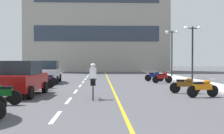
{
  "coord_description": "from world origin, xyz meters",
  "views": [
    {
      "loc": [
        -0.57,
        -3.72,
        1.82
      ],
      "look_at": [
        0.4,
        20.13,
        1.32
      ],
      "focal_mm": 48.13,
      "sensor_mm": 36.0,
      "label": 1
    }
  ],
  "objects_px": {
    "motorcycle_7": "(42,81)",
    "motorcycle_9": "(162,77)",
    "motorcycle_6": "(36,83)",
    "motorcycle_8": "(46,79)",
    "street_lamp_mid": "(193,40)",
    "motorcycle_4": "(203,88)",
    "cyclist_rider": "(93,80)",
    "motorcycle_10": "(155,76)",
    "parked_car_mid": "(48,72)",
    "motorcycle_5": "(185,85)",
    "motorcycle_3": "(1,93)",
    "parked_car_near": "(22,78)",
    "street_lamp_far": "(172,43)"
  },
  "relations": [
    {
      "from": "motorcycle_7",
      "to": "motorcycle_9",
      "type": "height_order",
      "value": "same"
    },
    {
      "from": "motorcycle_6",
      "to": "motorcycle_8",
      "type": "xyz_separation_m",
      "value": [
        0.0,
        3.5,
        0.0
      ]
    },
    {
      "from": "motorcycle_7",
      "to": "motorcycle_9",
      "type": "distance_m",
      "value": 9.87
    },
    {
      "from": "motorcycle_7",
      "to": "street_lamp_mid",
      "type": "bearing_deg",
      "value": 21.94
    },
    {
      "from": "motorcycle_4",
      "to": "cyclist_rider",
      "type": "distance_m",
      "value": 5.49
    },
    {
      "from": "street_lamp_mid",
      "to": "motorcycle_10",
      "type": "bearing_deg",
      "value": 150.52
    },
    {
      "from": "motorcycle_4",
      "to": "motorcycle_6",
      "type": "xyz_separation_m",
      "value": [
        -9.04,
        3.86,
        0.0
      ]
    },
    {
      "from": "motorcycle_6",
      "to": "motorcycle_8",
      "type": "relative_size",
      "value": 1.03
    },
    {
      "from": "parked_car_mid",
      "to": "motorcycle_5",
      "type": "height_order",
      "value": "parked_car_mid"
    },
    {
      "from": "motorcycle_3",
      "to": "motorcycle_5",
      "type": "bearing_deg",
      "value": 24.5
    },
    {
      "from": "motorcycle_7",
      "to": "motorcycle_10",
      "type": "bearing_deg",
      "value": 35.88
    },
    {
      "from": "parked_car_near",
      "to": "motorcycle_6",
      "type": "bearing_deg",
      "value": 87.39
    },
    {
      "from": "parked_car_near",
      "to": "motorcycle_8",
      "type": "height_order",
      "value": "parked_car_near"
    },
    {
      "from": "motorcycle_9",
      "to": "motorcycle_8",
      "type": "bearing_deg",
      "value": -166.81
    },
    {
      "from": "motorcycle_8",
      "to": "motorcycle_4",
      "type": "bearing_deg",
      "value": -39.18
    },
    {
      "from": "street_lamp_mid",
      "to": "motorcycle_9",
      "type": "xyz_separation_m",
      "value": [
        -2.61,
        -0.47,
        -3.04
      ]
    },
    {
      "from": "parked_car_mid",
      "to": "motorcycle_3",
      "type": "bearing_deg",
      "value": -89.04
    },
    {
      "from": "street_lamp_mid",
      "to": "street_lamp_far",
      "type": "relative_size",
      "value": 0.92
    },
    {
      "from": "motorcycle_7",
      "to": "motorcycle_6",
      "type": "bearing_deg",
      "value": -92.31
    },
    {
      "from": "motorcycle_6",
      "to": "parked_car_near",
      "type": "bearing_deg",
      "value": -92.61
    },
    {
      "from": "motorcycle_6",
      "to": "motorcycle_10",
      "type": "relative_size",
      "value": 0.99
    },
    {
      "from": "motorcycle_8",
      "to": "motorcycle_9",
      "type": "relative_size",
      "value": 0.97
    },
    {
      "from": "street_lamp_mid",
      "to": "motorcycle_5",
      "type": "bearing_deg",
      "value": -109.87
    },
    {
      "from": "street_lamp_mid",
      "to": "street_lamp_far",
      "type": "bearing_deg",
      "value": 89.5
    },
    {
      "from": "parked_car_near",
      "to": "motorcycle_9",
      "type": "bearing_deg",
      "value": 42.86
    },
    {
      "from": "street_lamp_far",
      "to": "motorcycle_7",
      "type": "height_order",
      "value": "street_lamp_far"
    },
    {
      "from": "motorcycle_8",
      "to": "cyclist_rider",
      "type": "xyz_separation_m",
      "value": [
        3.58,
        -7.76,
        0.41
      ]
    },
    {
      "from": "parked_car_near",
      "to": "motorcycle_8",
      "type": "xyz_separation_m",
      "value": [
        0.13,
        6.37,
        -0.44
      ]
    },
    {
      "from": "street_lamp_mid",
      "to": "motorcycle_7",
      "type": "xyz_separation_m",
      "value": [
        -11.56,
        -4.65,
        -3.04
      ]
    },
    {
      "from": "motorcycle_5",
      "to": "motorcycle_7",
      "type": "height_order",
      "value": "same"
    },
    {
      "from": "motorcycle_6",
      "to": "street_lamp_mid",
      "type": "bearing_deg",
      "value": 27.66
    },
    {
      "from": "motorcycle_6",
      "to": "motorcycle_10",
      "type": "distance_m",
      "value": 11.65
    },
    {
      "from": "motorcycle_9",
      "to": "motorcycle_5",
      "type": "bearing_deg",
      "value": -92.43
    },
    {
      "from": "street_lamp_far",
      "to": "motorcycle_5",
      "type": "height_order",
      "value": "street_lamp_far"
    },
    {
      "from": "street_lamp_mid",
      "to": "parked_car_near",
      "type": "relative_size",
      "value": 1.06
    },
    {
      "from": "street_lamp_far",
      "to": "motorcycle_3",
      "type": "distance_m",
      "value": 23.07
    },
    {
      "from": "street_lamp_mid",
      "to": "parked_car_mid",
      "type": "relative_size",
      "value": 1.07
    },
    {
      "from": "motorcycle_4",
      "to": "motorcycle_8",
      "type": "relative_size",
      "value": 1.03
    },
    {
      "from": "motorcycle_7",
      "to": "motorcycle_8",
      "type": "relative_size",
      "value": 1.04
    },
    {
      "from": "street_lamp_far",
      "to": "parked_car_mid",
      "type": "bearing_deg",
      "value": -149.22
    },
    {
      "from": "street_lamp_far",
      "to": "cyclist_rider",
      "type": "bearing_deg",
      "value": -114.53
    },
    {
      "from": "motorcycle_5",
      "to": "motorcycle_6",
      "type": "relative_size",
      "value": 1.0
    },
    {
      "from": "parked_car_near",
      "to": "motorcycle_3",
      "type": "distance_m",
      "value": 3.23
    },
    {
      "from": "motorcycle_9",
      "to": "street_lamp_far",
      "type": "bearing_deg",
      "value": 71.2
    },
    {
      "from": "motorcycle_6",
      "to": "cyclist_rider",
      "type": "bearing_deg",
      "value": -49.91
    },
    {
      "from": "street_lamp_far",
      "to": "parked_car_mid",
      "type": "xyz_separation_m",
      "value": [
        -12.04,
        -7.17,
        -2.85
      ]
    },
    {
      "from": "motorcycle_4",
      "to": "motorcycle_3",
      "type": "bearing_deg",
      "value": -166.56
    },
    {
      "from": "motorcycle_10",
      "to": "cyclist_rider",
      "type": "height_order",
      "value": "cyclist_rider"
    },
    {
      "from": "motorcycle_3",
      "to": "motorcycle_5",
      "type": "xyz_separation_m",
      "value": [
        8.83,
        4.02,
        0.0
      ]
    },
    {
      "from": "motorcycle_3",
      "to": "cyclist_rider",
      "type": "bearing_deg",
      "value": 25.74
    }
  ]
}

